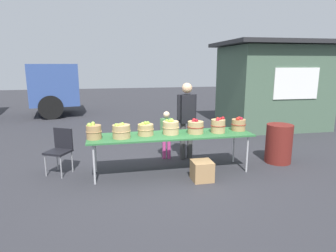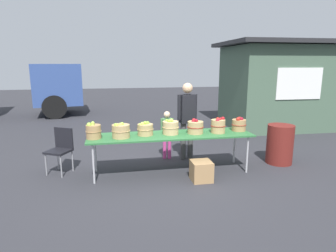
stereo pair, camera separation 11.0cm
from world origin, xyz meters
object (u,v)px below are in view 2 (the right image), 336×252
at_px(apple_basket_green_0, 93,131).
at_px(vendor_adult, 187,115).
at_px(apple_basket_green_3, 170,127).
at_px(market_table, 171,136).
at_px(apple_basket_red_0, 195,127).
at_px(trash_barrel, 280,144).
at_px(apple_basket_green_1, 121,131).
at_px(apple_basket_red_2, 239,124).
at_px(apple_basket_red_1, 218,126).
at_px(child_customer, 167,131).
at_px(produce_crate, 201,171).
at_px(apple_basket_green_2, 145,129).
at_px(folding_chair, 61,147).

relative_size(apple_basket_green_0, vendor_adult, 0.18).
xyz_separation_m(apple_basket_green_3, vendor_adult, (0.51, 0.69, 0.10)).
xyz_separation_m(market_table, apple_basket_red_0, (0.48, 0.00, 0.16)).
bearing_deg(apple_basket_green_0, trash_barrel, 1.96).
bearing_deg(vendor_adult, apple_basket_red_0, 81.74).
height_order(apple_basket_green_1, vendor_adult, vendor_adult).
distance_m(market_table, apple_basket_green_1, 0.95).
bearing_deg(trash_barrel, apple_basket_red_2, -178.17).
relative_size(apple_basket_red_2, trash_barrel, 0.36).
distance_m(apple_basket_green_3, apple_basket_red_1, 0.93).
bearing_deg(trash_barrel, apple_basket_red_1, -174.97).
bearing_deg(apple_basket_green_3, apple_basket_red_2, 0.89).
height_order(apple_basket_green_3, apple_basket_red_0, apple_basket_green_3).
relative_size(apple_basket_red_2, vendor_adult, 0.18).
relative_size(apple_basket_red_1, apple_basket_red_2, 1.05).
bearing_deg(apple_basket_red_2, apple_basket_red_1, -168.55).
relative_size(apple_basket_red_1, child_customer, 0.29).
distance_m(apple_basket_red_0, produce_crate, 0.87).
height_order(apple_basket_green_2, apple_basket_red_1, apple_basket_red_1).
xyz_separation_m(apple_basket_green_1, vendor_adult, (1.44, 0.80, 0.10)).
xyz_separation_m(apple_basket_green_0, trash_barrel, (3.77, 0.13, -0.48)).
bearing_deg(trash_barrel, vendor_adult, 160.90).
distance_m(apple_basket_green_2, produce_crate, 1.29).
relative_size(apple_basket_green_0, apple_basket_green_1, 0.91).
height_order(folding_chair, trash_barrel, folding_chair).
bearing_deg(produce_crate, vendor_adult, 87.76).
height_order(apple_basket_green_1, folding_chair, apple_basket_green_1).
bearing_deg(apple_basket_red_1, produce_crate, -134.45).
height_order(apple_basket_green_1, trash_barrel, apple_basket_green_1).
distance_m(apple_basket_green_0, produce_crate, 2.06).
distance_m(apple_basket_green_0, vendor_adult, 2.07).
distance_m(apple_basket_green_2, trash_barrel, 2.87).
height_order(trash_barrel, produce_crate, trash_barrel).
bearing_deg(child_customer, apple_basket_green_1, 49.16).
bearing_deg(apple_basket_green_2, apple_basket_red_0, -2.58).
distance_m(apple_basket_red_1, vendor_adult, 0.88).
xyz_separation_m(child_customer, folding_chair, (-2.15, -0.43, -0.11)).
bearing_deg(apple_basket_green_3, trash_barrel, 1.27).
bearing_deg(apple_basket_red_1, apple_basket_green_1, -179.00).
xyz_separation_m(child_customer, trash_barrel, (2.27, -0.73, -0.21)).
bearing_deg(apple_basket_green_1, child_customer, 41.13).
distance_m(apple_basket_red_1, folding_chair, 3.05).
distance_m(apple_basket_green_3, folding_chair, 2.13).
distance_m(apple_basket_green_2, vendor_adult, 1.21).
height_order(apple_basket_green_2, produce_crate, apple_basket_green_2).
xyz_separation_m(apple_basket_green_0, apple_basket_green_3, (1.42, 0.08, -0.01)).
relative_size(apple_basket_red_0, apple_basket_red_2, 1.09).
relative_size(apple_basket_green_1, apple_basket_red_2, 1.15).
relative_size(market_table, apple_basket_green_0, 10.13).
bearing_deg(apple_basket_red_0, trash_barrel, 2.71).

